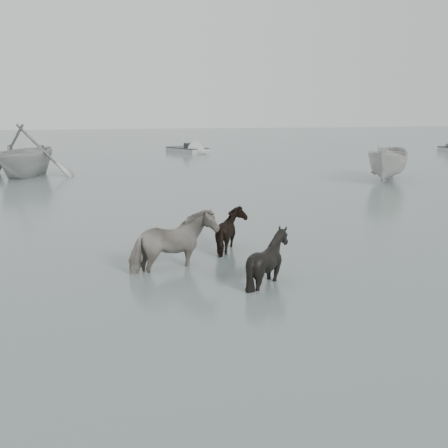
{
  "coord_description": "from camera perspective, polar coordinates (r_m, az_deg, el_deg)",
  "views": [
    {
      "loc": [
        -2.67,
        -11.1,
        3.74
      ],
      "look_at": [
        -0.31,
        1.23,
        1.0
      ],
      "focal_mm": 45.0,
      "sensor_mm": 36.0,
      "label": 1
    }
  ],
  "objects": [
    {
      "name": "skiff_mid",
      "position": [
        42.73,
        -3.76,
        7.77
      ],
      "size": [
        3.7,
        4.79,
        0.75
      ],
      "primitive_type": null,
      "rotation": [
        0.0,
        0.0,
        -1.04
      ],
      "color": "#9C9F9C",
      "rests_on": "ground"
    },
    {
      "name": "ground",
      "position": [
        12.02,
        2.56,
        -5.83
      ],
      "size": [
        140.0,
        140.0,
        0.0
      ],
      "primitive_type": "plane",
      "color": "#546461",
      "rests_on": "ground"
    },
    {
      "name": "pony_dark",
      "position": [
        14.33,
        0.93,
        -0.13
      ],
      "size": [
        1.18,
        1.36,
        1.3
      ],
      "primitive_type": "imported",
      "rotation": [
        0.0,
        0.0,
        1.63
      ],
      "color": "black",
      "rests_on": "ground"
    },
    {
      "name": "rowboat_trail",
      "position": [
        30.45,
        -19.48,
        7.21
      ],
      "size": [
        6.15,
        6.58,
        2.8
      ],
      "primitive_type": "imported",
      "rotation": [
        0.0,
        0.0,
        2.79
      ],
      "color": "#A5A8A5",
      "rests_on": "ground"
    },
    {
      "name": "boat_small",
      "position": [
        28.37,
        16.4,
        6.04
      ],
      "size": [
        4.03,
        4.74,
        1.77
      ],
      "primitive_type": "imported",
      "rotation": [
        0.0,
        0.0,
        -0.61
      ],
      "color": "#AEADA9",
      "rests_on": "ground"
    },
    {
      "name": "pony_black",
      "position": [
        11.79,
        4.53,
        -2.5
      ],
      "size": [
        1.42,
        1.29,
        1.46
      ],
      "primitive_type": "imported",
      "rotation": [
        0.0,
        0.0,
        1.65
      ],
      "color": "black",
      "rests_on": "ground"
    },
    {
      "name": "pony_pinto",
      "position": [
        12.69,
        -5.26,
        -0.92
      ],
      "size": [
        2.2,
        1.65,
        1.69
      ],
      "primitive_type": "imported",
      "rotation": [
        0.0,
        0.0,
        1.99
      ],
      "color": "black",
      "rests_on": "ground"
    }
  ]
}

